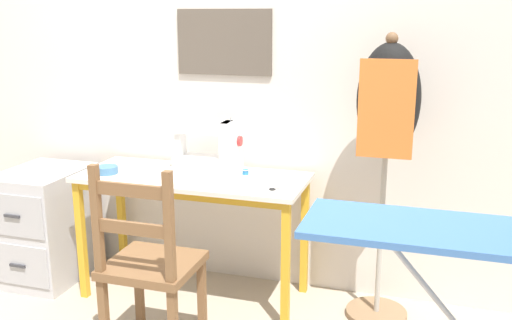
{
  "coord_description": "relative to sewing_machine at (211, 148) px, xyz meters",
  "views": [
    {
      "loc": [
        1.22,
        -2.49,
        1.55
      ],
      "look_at": [
        0.37,
        0.23,
        0.83
      ],
      "focal_mm": 40.0,
      "sensor_mm": 36.0,
      "label": 1
    }
  ],
  "objects": [
    {
      "name": "sewing_machine",
      "position": [
        0.0,
        0.0,
        0.0
      ],
      "size": [
        0.38,
        0.16,
        0.31
      ],
      "color": "white",
      "rests_on": "sewing_table"
    },
    {
      "name": "wall_back",
      "position": [
        -0.07,
        0.2,
        0.44
      ],
      "size": [
        10.0,
        0.07,
        2.55
      ],
      "color": "silver",
      "rests_on": "ground_plane"
    },
    {
      "name": "ironing_board",
      "position": [
        1.38,
        -0.99,
        -0.02
      ],
      "size": [
        1.24,
        0.37,
        0.88
      ],
      "color": "#3D6BAD",
      "rests_on": "ground_plane"
    },
    {
      "name": "scissors",
      "position": [
        0.45,
        -0.23,
        -0.13
      ],
      "size": [
        0.13,
        0.08,
        0.01
      ],
      "color": "silver",
      "rests_on": "sewing_table"
    },
    {
      "name": "dress_form",
      "position": [
        0.95,
        -0.06,
        0.22
      ],
      "size": [
        0.32,
        0.32,
        1.47
      ],
      "color": "#846647",
      "rests_on": "ground_plane"
    },
    {
      "name": "sewing_table",
      "position": [
        -0.07,
        -0.13,
        -0.22
      ],
      "size": [
        1.25,
        0.51,
        0.71
      ],
      "color": "silver",
      "rests_on": "ground_plane"
    },
    {
      "name": "thread_spool_near_machine",
      "position": [
        0.21,
        -0.02,
        -0.12
      ],
      "size": [
        0.04,
        0.04,
        0.03
      ],
      "color": "#2875C1",
      "rests_on": "sewing_table"
    },
    {
      "name": "ground_plane",
      "position": [
        -0.07,
        -0.37,
        -0.84
      ],
      "size": [
        14.0,
        14.0,
        0.0
      ],
      "primitive_type": "plane",
      "color": "tan"
    },
    {
      "name": "filing_cabinet",
      "position": [
        -1.01,
        -0.17,
        -0.51
      ],
      "size": [
        0.42,
        0.55,
        0.67
      ],
      "color": "#B7B7BC",
      "rests_on": "ground_plane"
    },
    {
      "name": "fabric_bowl",
      "position": [
        -0.53,
        -0.22,
        -0.11
      ],
      "size": [
        0.12,
        0.12,
        0.04
      ],
      "color": "teal",
      "rests_on": "sewing_table"
    },
    {
      "name": "wooden_chair",
      "position": [
        -0.01,
        -0.74,
        -0.39
      ],
      "size": [
        0.4,
        0.38,
        0.95
      ],
      "color": "brown",
      "rests_on": "ground_plane"
    }
  ]
}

